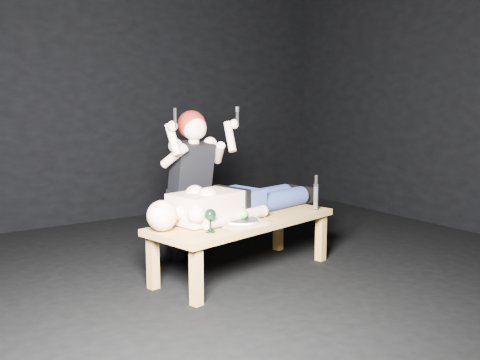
# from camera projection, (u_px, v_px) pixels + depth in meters

# --- Properties ---
(ground) EXTENTS (5.00, 5.00, 0.00)m
(ground) POSITION_uv_depth(u_px,v_px,m) (269.00, 269.00, 4.52)
(ground) COLOR black
(ground) RESTS_ON ground
(back_wall) EXTENTS (5.00, 0.00, 5.00)m
(back_wall) POSITION_uv_depth(u_px,v_px,m) (139.00, 88.00, 6.33)
(back_wall) COLOR black
(back_wall) RESTS_ON ground
(table) EXTENTS (1.68, 0.91, 0.45)m
(table) POSITION_uv_depth(u_px,v_px,m) (244.00, 246.00, 4.37)
(table) COLOR #B98441
(table) RESTS_ON ground
(lying_man) EXTENTS (1.78, 0.86, 0.28)m
(lying_man) POSITION_uv_depth(u_px,v_px,m) (237.00, 198.00, 4.43)
(lying_man) COLOR tan
(lying_man) RESTS_ON table
(kneeling_woman) EXTENTS (0.72, 0.80, 1.33)m
(kneeling_woman) POSITION_uv_depth(u_px,v_px,m) (187.00, 184.00, 4.69)
(kneeling_woman) COLOR black
(kneeling_woman) RESTS_ON ground
(serving_tray) EXTENTS (0.37, 0.27, 0.02)m
(serving_tray) POSITION_uv_depth(u_px,v_px,m) (242.00, 223.00, 4.12)
(serving_tray) COLOR #A78258
(serving_tray) RESTS_ON table
(plate) EXTENTS (0.25, 0.25, 0.02)m
(plate) POSITION_uv_depth(u_px,v_px,m) (242.00, 221.00, 4.12)
(plate) COLOR white
(plate) RESTS_ON serving_tray
(apple) EXTENTS (0.08, 0.08, 0.08)m
(apple) POSITION_uv_depth(u_px,v_px,m) (243.00, 214.00, 4.13)
(apple) COLOR green
(apple) RESTS_ON plate
(goblet) EXTENTS (0.10, 0.10, 0.17)m
(goblet) POSITION_uv_depth(u_px,v_px,m) (210.00, 221.00, 3.88)
(goblet) COLOR black
(goblet) RESTS_ON table
(fork_flat) EXTENTS (0.07, 0.17, 0.01)m
(fork_flat) POSITION_uv_depth(u_px,v_px,m) (223.00, 229.00, 3.96)
(fork_flat) COLOR #B2B2B7
(fork_flat) RESTS_ON table
(knife_flat) EXTENTS (0.04, 0.17, 0.01)m
(knife_flat) POSITION_uv_depth(u_px,v_px,m) (265.00, 220.00, 4.25)
(knife_flat) COLOR #B2B2B7
(knife_flat) RESTS_ON table
(spoon_flat) EXTENTS (0.16, 0.09, 0.01)m
(spoon_flat) POSITION_uv_depth(u_px,v_px,m) (255.00, 220.00, 4.27)
(spoon_flat) COLOR #B2B2B7
(spoon_flat) RESTS_ON table
(carving_knife) EXTENTS (0.05, 0.05, 0.30)m
(carving_knife) POSITION_uv_depth(u_px,v_px,m) (316.00, 193.00, 4.62)
(carving_knife) COLOR #B2B2B7
(carving_knife) RESTS_ON table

